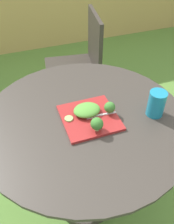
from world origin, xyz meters
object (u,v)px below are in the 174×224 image
at_px(patio_chair, 82,59).
at_px(drinking_glass, 156,105).
at_px(salad_plate, 90,118).
at_px(fork, 98,115).

relative_size(patio_chair, drinking_glass, 6.74).
distance_m(salad_plate, fork, 0.04).
height_order(patio_chair, salad_plate, patio_chair).
height_order(salad_plate, drinking_glass, drinking_glass).
height_order(patio_chair, fork, patio_chair).
xyz_separation_m(patio_chair, salad_plate, (-0.27, -0.93, 0.23)).
bearing_deg(fork, salad_plate, 168.62).
relative_size(patio_chair, fork, 5.81).
bearing_deg(patio_chair, salad_plate, -106.19).
bearing_deg(patio_chair, drinking_glass, -87.17).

